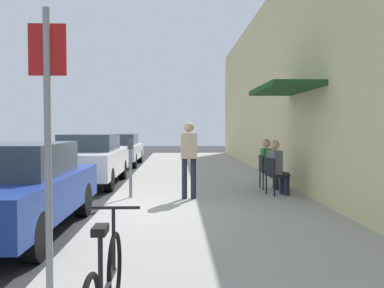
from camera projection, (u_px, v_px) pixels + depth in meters
ground_plane at (99, 217)px, 7.99m from camera, size 60.00×60.00×0.00m
sidewalk_slab at (208, 196)px, 10.07m from camera, size 4.50×32.00×0.12m
building_facade at (308, 73)px, 10.03m from camera, size 1.40×32.00×6.00m
parked_car_0 at (14, 188)px, 6.65m from camera, size 1.80×4.40×1.45m
parked_car_1 at (90, 159)px, 12.43m from camera, size 1.80×4.40×1.50m
parked_car_2 at (119, 149)px, 18.81m from camera, size 1.80×4.40×1.41m
parking_meter at (131, 164)px, 9.44m from camera, size 0.12×0.10×1.32m
street_sign at (48, 135)px, 3.57m from camera, size 0.32×0.06×2.60m
cafe_chair_0 at (275, 174)px, 9.78m from camera, size 0.55×0.55×0.87m
seated_patron_0 at (277, 165)px, 9.79m from camera, size 0.51×0.46×1.29m
cafe_chair_1 at (266, 170)px, 10.72m from camera, size 0.44×0.44×0.87m
seated_patron_1 at (268, 162)px, 10.71m from camera, size 0.43×0.36×1.29m
pedestrian_standing at (189, 154)px, 9.26m from camera, size 0.36×0.22×1.70m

